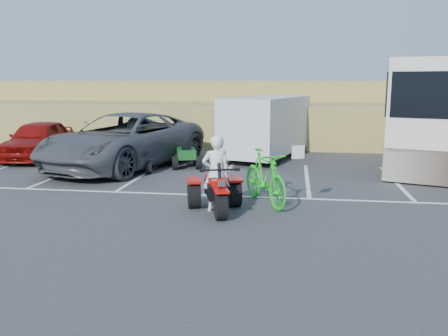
# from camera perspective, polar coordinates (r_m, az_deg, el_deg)

# --- Properties ---
(ground) EXTENTS (100.00, 100.00, 0.00)m
(ground) POSITION_cam_1_polar(r_m,az_deg,el_deg) (10.72, -4.05, -6.32)
(ground) COLOR #333335
(ground) RESTS_ON ground
(parking_stripes) EXTENTS (28.00, 5.16, 0.01)m
(parking_stripes) POSITION_cam_1_polar(r_m,az_deg,el_deg) (14.48, 2.78, -1.87)
(parking_stripes) COLOR white
(parking_stripes) RESTS_ON ground
(grass_embankment) EXTENTS (40.00, 8.50, 3.10)m
(grass_embankment) POSITION_cam_1_polar(r_m,az_deg,el_deg) (25.65, 3.44, 6.68)
(grass_embankment) COLOR olive
(grass_embankment) RESTS_ON ground
(red_trike_atv) EXTENTS (1.81, 2.10, 1.16)m
(red_trike_atv) POSITION_cam_1_polar(r_m,az_deg,el_deg) (11.33, -0.84, -5.36)
(red_trike_atv) COLOR #B90D0A
(red_trike_atv) RESTS_ON ground
(rider) EXTENTS (0.77, 0.62, 1.84)m
(rider) POSITION_cam_1_polar(r_m,az_deg,el_deg) (11.26, -0.95, -0.65)
(rider) COLOR white
(rider) RESTS_ON ground
(green_dirt_bike) EXTENTS (1.69, 2.35, 1.39)m
(green_dirt_bike) POSITION_cam_1_polar(r_m,az_deg,el_deg) (11.98, 4.93, -1.10)
(green_dirt_bike) COLOR #14BF19
(green_dirt_bike) RESTS_ON ground
(grey_pickup) EXTENTS (5.14, 7.64, 1.95)m
(grey_pickup) POSITION_cam_1_polar(r_m,az_deg,el_deg) (17.48, -11.91, 3.26)
(grey_pickup) COLOR #45484D
(grey_pickup) RESTS_ON ground
(red_car) EXTENTS (2.39, 4.72, 1.54)m
(red_car) POSITION_cam_1_polar(r_m,az_deg,el_deg) (20.43, -21.42, 3.20)
(red_car) COLOR maroon
(red_car) RESTS_ON ground
(cargo_trailer) EXTENTS (3.50, 5.65, 2.46)m
(cargo_trailer) POSITION_cam_1_polar(r_m,az_deg,el_deg) (19.24, 5.16, 5.15)
(cargo_trailer) COLOR silver
(cargo_trailer) RESTS_ON ground
(rv_motorhome) EXTENTS (5.88, 10.63, 3.72)m
(rv_motorhome) POSITION_cam_1_polar(r_m,az_deg,el_deg) (20.18, 24.78, 5.30)
(rv_motorhome) COLOR silver
(rv_motorhome) RESTS_ON ground
(quad_atv_blue) EXTENTS (1.39, 1.59, 0.87)m
(quad_atv_blue) POSITION_cam_1_polar(r_m,az_deg,el_deg) (16.61, -10.50, -0.46)
(quad_atv_blue) COLOR navy
(quad_atv_blue) RESTS_ON ground
(quad_atv_green) EXTENTS (1.39, 1.62, 0.91)m
(quad_atv_green) POSITION_cam_1_polar(r_m,az_deg,el_deg) (17.29, -4.56, 0.11)
(quad_atv_green) COLOR #124F1A
(quad_atv_green) RESTS_ON ground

